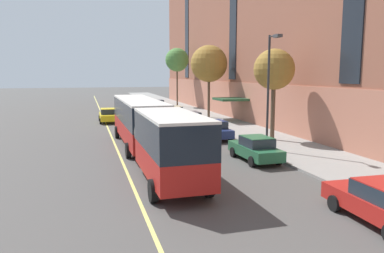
{
  "coord_description": "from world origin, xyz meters",
  "views": [
    {
      "loc": [
        -4.52,
        -21.14,
        5.37
      ],
      "look_at": [
        2.39,
        3.1,
        1.8
      ],
      "focal_mm": 35.0,
      "sensor_mm": 36.0,
      "label": 1
    }
  ],
  "objects": [
    {
      "name": "street_lamp",
      "position": [
        7.37,
        1.58,
        4.82
      ],
      "size": [
        0.36,
        1.48,
        7.74
      ],
      "color": "#2D2D30",
      "rests_on": "sidewalk"
    },
    {
      "name": "city_bus",
      "position": [
        -0.78,
        2.33,
        2.05
      ],
      "size": [
        2.91,
        19.95,
        3.53
      ],
      "color": "red",
      "rests_on": "ground"
    },
    {
      "name": "parked_car_champagne_2",
      "position": [
        5.62,
        21.98,
        0.78
      ],
      "size": [
        2.03,
        4.74,
        1.56
      ],
      "color": "#BCAD89",
      "rests_on": "ground"
    },
    {
      "name": "ground_plane",
      "position": [
        0.0,
        0.0,
        0.0
      ],
      "size": [
        260.0,
        260.0,
        0.0
      ],
      "primitive_type": "plane",
      "color": "#4C4947"
    },
    {
      "name": "lane_centerline",
      "position": [
        -2.48,
        3.0,
        0.0
      ],
      "size": [
        0.16,
        140.0,
        0.01
      ],
      "primitive_type": "cube",
      "color": "#E0D66B",
      "rests_on": "ground"
    },
    {
      "name": "parked_car_darkgray_6",
      "position": [
        5.67,
        15.15,
        0.79
      ],
      "size": [
        2.03,
        4.75,
        1.56
      ],
      "color": "#4C4C51",
      "rests_on": "ground"
    },
    {
      "name": "street_tree_mid_block",
      "position": [
        9.7,
        5.4,
        5.65
      ],
      "size": [
        3.19,
        3.19,
        7.15
      ],
      "color": "brown",
      "rests_on": "sidewalk"
    },
    {
      "name": "parked_car_red_1",
      "position": [
        5.55,
        -10.66,
        0.78
      ],
      "size": [
        2.03,
        4.81,
        1.56
      ],
      "color": "#B21E19",
      "rests_on": "ground"
    },
    {
      "name": "sidewalk",
      "position": [
        9.59,
        3.0,
        0.07
      ],
      "size": [
        5.64,
        160.0,
        0.15
      ],
      "primitive_type": "cube",
      "color": "gray",
      "rests_on": "ground"
    },
    {
      "name": "parked_car_green_4",
      "position": [
        5.46,
        -0.43,
        0.78
      ],
      "size": [
        2.0,
        4.47,
        1.56
      ],
      "color": "#23603D",
      "rests_on": "ground"
    },
    {
      "name": "taxi_cab",
      "position": [
        -2.19,
        21.09,
        0.78
      ],
      "size": [
        1.93,
        4.58,
        1.56
      ],
      "color": "yellow",
      "rests_on": "ground"
    },
    {
      "name": "parked_car_navy_7",
      "position": [
        5.64,
        7.83,
        0.78
      ],
      "size": [
        2.02,
        4.75,
        1.56
      ],
      "color": "navy",
      "rests_on": "ground"
    },
    {
      "name": "parked_car_darkgray_5",
      "position": [
        5.69,
        33.1,
        0.78
      ],
      "size": [
        2.0,
        4.4,
        1.56
      ],
      "color": "#4C4C51",
      "rests_on": "ground"
    },
    {
      "name": "street_tree_far_uptown",
      "position": [
        9.7,
        21.37,
        6.52
      ],
      "size": [
        4.36,
        4.36,
        8.56
      ],
      "color": "brown",
      "rests_on": "sidewalk"
    },
    {
      "name": "street_tree_far_downtown",
      "position": [
        9.7,
        37.35,
        7.5
      ],
      "size": [
        3.71,
        3.71,
        9.24
      ],
      "color": "brown",
      "rests_on": "sidewalk"
    }
  ]
}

